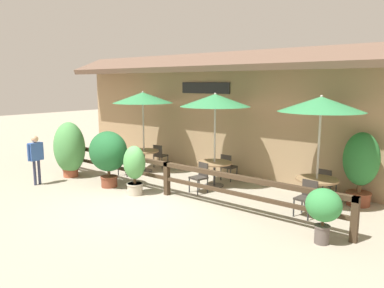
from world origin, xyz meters
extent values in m
plane|color=#9E937F|center=(0.00, 0.00, 0.00)|extent=(60.00, 60.00, 0.00)
cube|color=#997A56|center=(0.00, 4.20, 1.80)|extent=(14.00, 0.40, 3.60)
cube|color=brown|center=(0.00, 3.65, 3.88)|extent=(14.28, 1.48, 0.70)
cube|color=black|center=(-0.86, 3.97, 3.00)|extent=(2.05, 0.04, 0.39)
cube|color=#3D2D1E|center=(0.00, 1.05, 0.89)|extent=(10.40, 0.14, 0.11)
cube|color=#3D2D1E|center=(0.00, 1.05, 0.47)|extent=(10.40, 0.10, 0.09)
cube|color=#3D2D1E|center=(-5.13, 1.05, 0.47)|extent=(0.14, 0.14, 0.95)
cube|color=#3D2D1E|center=(0.00, 1.05, 0.47)|extent=(0.14, 0.14, 0.95)
cube|color=#3D2D1E|center=(5.13, 1.05, 0.47)|extent=(0.14, 0.14, 0.95)
cylinder|color=#B7B2A8|center=(-2.64, 2.67, 1.26)|extent=(0.06, 0.06, 2.53)
cone|color=#33844C|center=(-2.64, 2.67, 2.66)|extent=(2.13, 2.13, 0.38)
sphere|color=#B2ADA3|center=(-2.64, 2.67, 2.85)|extent=(0.07, 0.07, 0.07)
cylinder|color=olive|center=(-2.64, 2.67, 0.74)|extent=(1.07, 1.07, 0.05)
cylinder|color=#333333|center=(-2.64, 2.67, 0.36)|extent=(0.07, 0.07, 0.71)
cylinder|color=#333333|center=(-2.64, 2.67, 0.01)|extent=(0.59, 0.59, 0.03)
cube|color=#332D28|center=(-2.66, 1.84, 0.45)|extent=(0.48, 0.48, 0.05)
cube|color=#332D28|center=(-2.69, 2.02, 0.67)|extent=(0.40, 0.10, 0.40)
cylinder|color=#2D2D2D|center=(-2.82, 1.62, 0.21)|extent=(0.04, 0.04, 0.42)
cylinder|color=#2D2D2D|center=(-2.44, 1.68, 0.21)|extent=(0.04, 0.04, 0.42)
cylinder|color=#2D2D2D|center=(-2.88, 1.99, 0.21)|extent=(0.04, 0.04, 0.42)
cylinder|color=#2D2D2D|center=(-2.50, 2.05, 0.21)|extent=(0.04, 0.04, 0.42)
cube|color=#332D28|center=(-2.60, 3.51, 0.45)|extent=(0.47, 0.47, 0.05)
cube|color=#332D28|center=(-2.58, 3.32, 0.67)|extent=(0.40, 0.09, 0.40)
cylinder|color=#2D2D2D|center=(-2.44, 3.72, 0.21)|extent=(0.04, 0.04, 0.42)
cylinder|color=#2D2D2D|center=(-2.81, 3.67, 0.21)|extent=(0.04, 0.04, 0.42)
cylinder|color=#2D2D2D|center=(-2.39, 3.35, 0.21)|extent=(0.04, 0.04, 0.42)
cylinder|color=#2D2D2D|center=(-2.76, 3.30, 0.21)|extent=(0.04, 0.04, 0.42)
cylinder|color=#B7B2A8|center=(0.51, 2.66, 1.26)|extent=(0.06, 0.06, 2.53)
cone|color=#33844C|center=(0.51, 2.66, 2.66)|extent=(2.13, 2.13, 0.38)
sphere|color=#B2ADA3|center=(0.51, 2.66, 2.85)|extent=(0.07, 0.07, 0.07)
cylinder|color=olive|center=(0.51, 2.66, 0.74)|extent=(1.07, 1.07, 0.05)
cylinder|color=#333333|center=(0.51, 2.66, 0.36)|extent=(0.07, 0.07, 0.71)
cylinder|color=#333333|center=(0.51, 2.66, 0.01)|extent=(0.59, 0.59, 0.03)
cube|color=#332D28|center=(0.57, 1.78, 0.45)|extent=(0.49, 0.49, 0.05)
cube|color=#332D28|center=(0.61, 1.97, 0.67)|extent=(0.40, 0.11, 0.40)
cylinder|color=#2D2D2D|center=(0.35, 1.63, 0.21)|extent=(0.04, 0.04, 0.42)
cylinder|color=#2D2D2D|center=(0.72, 1.56, 0.21)|extent=(0.04, 0.04, 0.42)
cylinder|color=#2D2D2D|center=(0.42, 2.00, 0.21)|extent=(0.04, 0.04, 0.42)
cylinder|color=#2D2D2D|center=(0.80, 1.93, 0.21)|extent=(0.04, 0.04, 0.42)
cube|color=#332D28|center=(0.47, 3.54, 0.45)|extent=(0.42, 0.42, 0.05)
cube|color=#332D28|center=(0.47, 3.35, 0.67)|extent=(0.40, 0.04, 0.40)
cylinder|color=#2D2D2D|center=(0.66, 3.73, 0.21)|extent=(0.04, 0.04, 0.42)
cylinder|color=#2D2D2D|center=(0.28, 3.73, 0.21)|extent=(0.04, 0.04, 0.42)
cylinder|color=#2D2D2D|center=(0.66, 3.35, 0.21)|extent=(0.04, 0.04, 0.42)
cylinder|color=#2D2D2D|center=(0.28, 3.35, 0.21)|extent=(0.04, 0.04, 0.42)
cylinder|color=#B7B2A8|center=(3.73, 2.67, 1.26)|extent=(0.06, 0.06, 2.53)
cone|color=#33844C|center=(3.73, 2.67, 2.66)|extent=(2.13, 2.13, 0.38)
sphere|color=#B2ADA3|center=(3.73, 2.67, 2.85)|extent=(0.07, 0.07, 0.07)
cylinder|color=olive|center=(3.73, 2.67, 0.74)|extent=(1.07, 1.07, 0.05)
cylinder|color=#333333|center=(3.73, 2.67, 0.36)|extent=(0.07, 0.07, 0.71)
cylinder|color=#333333|center=(3.73, 2.67, 0.01)|extent=(0.59, 0.59, 0.03)
cube|color=#332D28|center=(3.79, 1.82, 0.45)|extent=(0.47, 0.47, 0.05)
cube|color=#332D28|center=(3.81, 2.01, 0.67)|extent=(0.40, 0.09, 0.40)
cylinder|color=#2D2D2D|center=(3.58, 1.66, 0.21)|extent=(0.04, 0.04, 0.42)
cylinder|color=#2D2D2D|center=(3.95, 1.61, 0.21)|extent=(0.04, 0.04, 0.42)
cylinder|color=#2D2D2D|center=(3.62, 2.04, 0.21)|extent=(0.04, 0.04, 0.42)
cylinder|color=#2D2D2D|center=(4.00, 1.99, 0.21)|extent=(0.04, 0.04, 0.42)
cube|color=#332D28|center=(3.70, 3.52, 0.45)|extent=(0.45, 0.45, 0.05)
cube|color=#332D28|center=(3.68, 3.33, 0.67)|extent=(0.40, 0.07, 0.40)
cylinder|color=#2D2D2D|center=(3.90, 3.69, 0.21)|extent=(0.04, 0.04, 0.42)
cylinder|color=#2D2D2D|center=(3.52, 3.73, 0.21)|extent=(0.04, 0.04, 0.42)
cylinder|color=#2D2D2D|center=(3.87, 3.32, 0.21)|extent=(0.04, 0.04, 0.42)
cylinder|color=#2D2D2D|center=(3.49, 3.35, 0.21)|extent=(0.04, 0.04, 0.42)
cylinder|color=#B7AD99|center=(-0.72, 0.48, 0.17)|extent=(0.44, 0.44, 0.33)
cylinder|color=#B7AD99|center=(-0.72, 0.48, 0.31)|extent=(0.47, 0.47, 0.04)
cylinder|color=brown|center=(-0.72, 0.48, 0.48)|extent=(0.08, 0.08, 0.29)
ellipsoid|color=#4C934C|center=(-0.72, 0.48, 0.94)|extent=(0.66, 0.59, 0.96)
cylinder|color=#564C47|center=(4.65, 0.58, 0.19)|extent=(0.29, 0.29, 0.38)
cylinder|color=#564C47|center=(4.65, 0.58, 0.36)|extent=(0.31, 0.31, 0.04)
cylinder|color=brown|center=(4.65, 0.58, 0.48)|extent=(0.05, 0.05, 0.20)
ellipsoid|color=#338442|center=(4.65, 0.58, 0.80)|extent=(0.71, 0.64, 0.67)
cylinder|color=brown|center=(-1.95, 0.53, 0.17)|extent=(0.49, 0.49, 0.33)
cylinder|color=brown|center=(-1.95, 0.53, 0.31)|extent=(0.53, 0.53, 0.04)
cylinder|color=brown|center=(-1.95, 0.53, 0.52)|extent=(0.09, 0.09, 0.37)
ellipsoid|color=#1E5B2D|center=(-1.95, 0.53, 1.11)|extent=(1.22, 1.10, 1.23)
cylinder|color=#9E4C33|center=(-4.00, 0.51, 0.14)|extent=(0.49, 0.49, 0.27)
cylinder|color=#9E4C33|center=(-4.00, 0.51, 0.25)|extent=(0.53, 0.53, 0.04)
ellipsoid|color=#4C934C|center=(-4.00, 0.51, 1.01)|extent=(1.11, 1.00, 1.73)
cylinder|color=brown|center=(4.53, 3.55, 0.17)|extent=(0.58, 0.58, 0.35)
cylinder|color=brown|center=(4.53, 3.55, 0.33)|extent=(0.63, 0.63, 0.04)
cylinder|color=brown|center=(4.53, 3.55, 0.56)|extent=(0.10, 0.10, 0.42)
ellipsoid|color=#287033|center=(4.53, 3.55, 1.24)|extent=(0.91, 0.82, 1.40)
cylinder|color=#2D334C|center=(-3.92, -0.66, 0.39)|extent=(0.09, 0.09, 0.78)
cylinder|color=#2D334C|center=(-3.90, -0.82, 0.39)|extent=(0.09, 0.09, 0.78)
cube|color=#33569E|center=(-3.91, -0.74, 1.06)|extent=(0.23, 0.44, 0.56)
cylinder|color=#33569E|center=(-3.93, -0.50, 1.06)|extent=(0.07, 0.07, 0.53)
cylinder|color=#33569E|center=(-3.89, -0.98, 1.06)|extent=(0.07, 0.07, 0.53)
sphere|color=tan|center=(-3.91, -0.74, 1.46)|extent=(0.21, 0.21, 0.21)
camera|label=1|loc=(7.10, -6.55, 3.19)|focal=35.00mm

